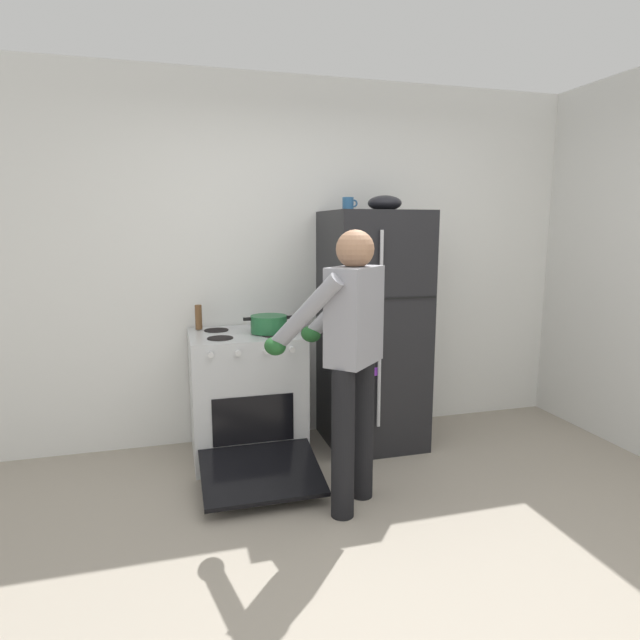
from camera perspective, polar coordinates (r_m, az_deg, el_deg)
The scene contains 9 objects.
ground at distance 2.81m, azimuth 9.44°, elevation -25.26°, with size 8.00×8.00×0.00m, color #9E9384.
kitchen_wall_back at distance 4.15m, azimuth -1.52°, elevation 6.24°, with size 6.00×0.10×2.70m, color white.
refrigerator at distance 3.98m, azimuth 5.58°, elevation -1.03°, with size 0.68×0.72×1.73m.
stove_range at distance 3.84m, azimuth -7.82°, elevation -8.08°, with size 0.76×1.20×0.89m.
person_cook at distance 3.00m, azimuth 3.01°, elevation -2.76°, with size 0.68×0.71×1.60m.
red_pot at distance 3.70m, azimuth -5.48°, elevation -0.42°, with size 0.35×0.25×0.12m.
coffee_mug at distance 3.90m, azimuth 3.04°, elevation 12.25°, with size 0.11×0.08×0.10m.
pepper_mill at distance 3.89m, azimuth -12.82°, elevation 0.30°, with size 0.05×0.05×0.17m, color brown.
mixing_bowl at distance 3.94m, azimuth 6.91°, elevation 12.26°, with size 0.24×0.24×0.11m, color black.
Camera 1 is at (-1.01, -2.07, 1.61)m, focal length 30.01 mm.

